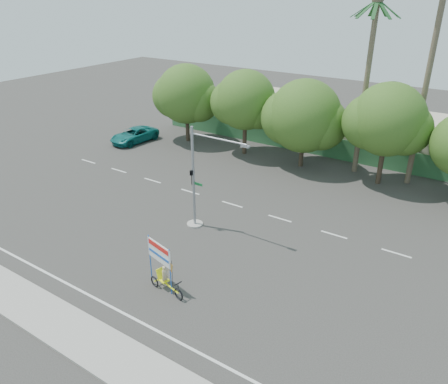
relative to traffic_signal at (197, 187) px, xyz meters
The scene contains 14 objects.
ground 5.40m from the traffic_signal, 61.13° to the right, with size 120.00×120.00×0.00m, color #33302D.
sidewalk_near 12.04m from the traffic_signal, 79.17° to the right, with size 50.00×2.40×0.12m, color gray.
fence 17.76m from the traffic_signal, 82.85° to the left, with size 38.00×0.08×2.00m, color #336B3D.
building_left 23.38m from the traffic_signal, 109.52° to the left, with size 12.00×8.00×4.00m, color beige.
building_right 24.29m from the traffic_signal, 65.15° to the left, with size 14.00×8.00×3.60m, color beige.
tree_far_left 18.45m from the traffic_signal, 130.22° to the left, with size 7.14×6.00×7.96m.
tree_left 14.99m from the traffic_signal, 109.08° to the left, with size 6.66×5.60×8.07m.
tree_center 14.15m from the traffic_signal, 85.33° to the left, with size 7.62×6.40×7.85m.
tree_right 16.38m from the traffic_signal, 59.83° to the left, with size 6.90×5.80×8.36m.
palm_tall 20.04m from the traffic_signal, 56.69° to the left, with size 3.73×3.79×17.45m.
palm_short 17.56m from the traffic_signal, 69.84° to the left, with size 3.73×3.79×14.45m.
traffic_signal is the anchor object (origin of this frame).
trike_billboard 7.17m from the traffic_signal, 68.70° to the right, with size 2.83×1.05×2.85m.
pickup_truck 19.47m from the traffic_signal, 146.86° to the left, with size 2.45×5.30×1.47m, color #0F6965.
Camera 1 is at (13.69, -16.72, 14.91)m, focal length 35.00 mm.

